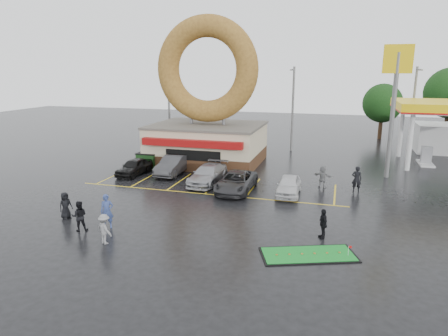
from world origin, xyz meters
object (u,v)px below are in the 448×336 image
(streetlight_right, at_px, (413,109))
(person_cameraman, at_px, (323,224))
(car_dgrey, at_px, (173,165))
(dumpster, at_px, (148,161))
(car_grey, at_px, (236,182))
(putting_green, at_px, (308,254))
(donut_shop, at_px, (207,116))
(car_silver, at_px, (208,174))
(car_white, at_px, (289,185))
(shell_sign, at_px, (395,87))
(car_black, at_px, (134,167))
(person_blue, at_px, (107,211))
(streetlight_mid, at_px, (293,107))
(streetlight_left, at_px, (169,105))

(streetlight_right, relative_size, person_cameraman, 5.59)
(car_dgrey, bearing_deg, dumpster, 156.66)
(streetlight_right, height_order, car_grey, streetlight_right)
(car_dgrey, relative_size, car_grey, 0.94)
(person_cameraman, relative_size, putting_green, 0.33)
(donut_shop, relative_size, car_silver, 2.69)
(donut_shop, distance_m, car_white, 12.50)
(shell_sign, height_order, car_black, shell_sign)
(car_grey, height_order, person_blue, person_blue)
(person_cameraman, height_order, dumpster, person_cameraman)
(car_white, xyz_separation_m, person_cameraman, (2.72, -7.05, 0.13))
(streetlight_mid, relative_size, streetlight_right, 1.00)
(person_blue, bearing_deg, car_silver, 46.49)
(streetlight_left, bearing_deg, car_black, -79.17)
(streetlight_right, xyz_separation_m, person_blue, (-19.22, -26.00, -3.80))
(car_white, bearing_deg, car_black, 170.24)
(car_grey, bearing_deg, donut_shop, 121.45)
(streetlight_mid, bearing_deg, car_dgrey, -123.06)
(dumpster, distance_m, putting_green, 20.74)
(donut_shop, height_order, streetlight_left, donut_shop)
(streetlight_mid, bearing_deg, car_silver, -107.34)
(person_blue, bearing_deg, streetlight_left, 76.52)
(car_silver, bearing_deg, car_grey, -23.66)
(car_black, bearing_deg, car_white, -3.73)
(streetlight_right, bearing_deg, car_dgrey, -145.71)
(car_dgrey, distance_m, dumpster, 3.39)
(streetlight_right, distance_m, car_dgrey, 25.02)
(car_white, relative_size, putting_green, 0.81)
(streetlight_right, xyz_separation_m, putting_green, (-8.03, -26.34, -4.75))
(streetlight_mid, xyz_separation_m, person_blue, (-7.22, -25.00, -3.80))
(person_cameraman, bearing_deg, streetlight_right, 140.41)
(car_dgrey, xyz_separation_m, car_silver, (3.76, -1.96, -0.06))
(car_black, bearing_deg, putting_green, -31.66)
(donut_shop, relative_size, car_dgrey, 2.82)
(car_silver, distance_m, car_grey, 2.95)
(car_black, height_order, person_cameraman, person_cameraman)
(person_cameraman, bearing_deg, car_silver, -154.00)
(car_grey, bearing_deg, streetlight_left, 128.58)
(streetlight_left, distance_m, car_white, 22.16)
(streetlight_right, height_order, car_white, streetlight_right)
(car_white, distance_m, dumpster, 14.02)
(streetlight_left, distance_m, streetlight_right, 26.08)
(car_grey, bearing_deg, putting_green, -56.41)
(car_silver, distance_m, person_cameraman, 12.27)
(donut_shop, height_order, shell_sign, donut_shop)
(donut_shop, distance_m, shell_sign, 16.29)
(streetlight_left, relative_size, car_grey, 1.76)
(car_silver, height_order, person_cameraman, person_cameraman)
(car_black, relative_size, person_cameraman, 2.52)
(car_dgrey, xyz_separation_m, car_white, (10.20, -3.07, -0.11))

